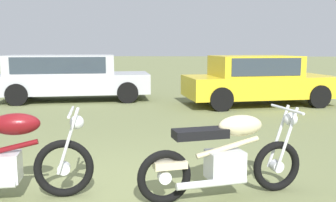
{
  "coord_description": "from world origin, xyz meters",
  "views": [
    {
      "loc": [
        0.96,
        -3.92,
        1.71
      ],
      "look_at": [
        0.56,
        1.69,
        0.88
      ],
      "focal_mm": 40.24,
      "sensor_mm": 36.0,
      "label": 1
    }
  ],
  "objects_px": {
    "motorcycle_cream": "(226,156)",
    "car_silver": "(69,74)",
    "car_yellow": "(257,78)",
    "motorcycle_maroon": "(1,158)"
  },
  "relations": [
    {
      "from": "motorcycle_maroon",
      "to": "car_silver",
      "type": "bearing_deg",
      "value": 89.36
    },
    {
      "from": "motorcycle_cream",
      "to": "car_yellow",
      "type": "bearing_deg",
      "value": 58.32
    },
    {
      "from": "motorcycle_cream",
      "to": "car_silver",
      "type": "relative_size",
      "value": 0.39
    },
    {
      "from": "car_silver",
      "to": "car_yellow",
      "type": "bearing_deg",
      "value": -17.97
    },
    {
      "from": "car_silver",
      "to": "motorcycle_cream",
      "type": "bearing_deg",
      "value": -73.01
    },
    {
      "from": "motorcycle_maroon",
      "to": "motorcycle_cream",
      "type": "xyz_separation_m",
      "value": [
        2.47,
        0.29,
        -0.01
      ]
    },
    {
      "from": "motorcycle_cream",
      "to": "car_yellow",
      "type": "distance_m",
      "value": 7.08
    },
    {
      "from": "motorcycle_cream",
      "to": "car_silver",
      "type": "xyz_separation_m",
      "value": [
        -4.31,
        7.4,
        0.36
      ]
    },
    {
      "from": "car_silver",
      "to": "car_yellow",
      "type": "xyz_separation_m",
      "value": [
        5.75,
        -0.47,
        -0.04
      ]
    },
    {
      "from": "motorcycle_cream",
      "to": "car_yellow",
      "type": "relative_size",
      "value": 0.41
    }
  ]
}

